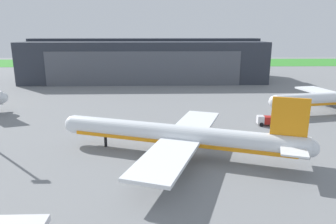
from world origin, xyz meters
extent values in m
plane|color=slate|center=(0.00, 0.00, 0.00)|extent=(440.00, 440.00, 0.00)
cube|color=#36892E|center=(0.00, 173.76, 0.04)|extent=(440.00, 56.00, 0.08)
cube|color=#2D333D|center=(-12.84, 93.54, 8.82)|extent=(105.22, 39.77, 17.64)
cube|color=#4C515B|center=(-12.84, 73.50, 7.06)|extent=(79.97, 0.30, 14.11)
cube|color=#2D333D|center=(-12.84, 93.54, 18.24)|extent=(105.22, 9.55, 1.20)
cylinder|color=silver|center=(-3.26, -2.14, 3.96)|extent=(42.12, 18.14, 3.63)
sphere|color=silver|center=(-23.70, 5.22, 3.96)|extent=(3.48, 3.48, 3.48)
sphere|color=silver|center=(17.19, -9.51, 3.96)|extent=(2.83, 2.83, 2.83)
cube|color=orange|center=(-3.26, -2.14, 2.96)|extent=(38.86, 16.99, 0.63)
cube|color=orange|center=(13.92, -8.33, 8.86)|extent=(5.45, 2.29, 6.16)
cube|color=silver|center=(15.66, -6.05, 4.32)|extent=(5.40, 6.10, 0.28)
cube|color=silver|center=(13.81, -11.20, 4.32)|extent=(5.40, 6.10, 0.28)
cube|color=silver|center=(0.85, 6.70, 3.51)|extent=(12.45, 18.75, 0.56)
cube|color=silver|center=(-5.73, -11.58, 3.51)|extent=(12.45, 18.75, 0.56)
cylinder|color=gray|center=(-0.37, 5.66, 2.21)|extent=(3.92, 3.04, 1.99)
cylinder|color=gray|center=(-6.01, -9.99, 2.21)|extent=(3.92, 3.04, 1.99)
cylinder|color=black|center=(-17.16, 2.86, 1.07)|extent=(0.56, 0.56, 2.15)
cylinder|color=black|center=(-0.98, -0.94, 1.07)|extent=(0.56, 0.56, 2.15)
cylinder|color=black|center=(-2.27, -4.52, 1.07)|extent=(0.56, 0.56, 2.15)
sphere|color=silver|center=(-49.95, 30.78, 4.16)|extent=(2.98, 2.98, 2.98)
sphere|color=silver|center=(23.82, 23.81, 4.08)|extent=(3.42, 3.42, 3.42)
cube|color=silver|center=(44.40, 38.43, 3.63)|extent=(10.46, 20.19, 0.56)
cylinder|color=gray|center=(43.90, 36.77, 2.35)|extent=(3.69, 2.55, 1.96)
cylinder|color=black|center=(30.75, 25.11, 1.15)|extent=(0.56, 0.56, 2.30)
cube|color=silver|center=(17.63, 16.15, 1.41)|extent=(1.68, 2.08, 1.89)
cube|color=#AD1E19|center=(19.82, 15.95, 1.34)|extent=(3.06, 2.20, 1.76)
cylinder|color=black|center=(17.85, 17.19, 0.46)|extent=(0.94, 0.34, 0.92)
cylinder|color=black|center=(17.66, 15.08, 0.46)|extent=(0.94, 0.34, 0.92)
cylinder|color=black|center=(20.48, 16.95, 0.46)|extent=(0.94, 0.34, 0.92)
cylinder|color=black|center=(20.29, 14.84, 0.46)|extent=(0.94, 0.34, 0.92)
camera|label=1|loc=(-6.76, -55.01, 21.87)|focal=33.35mm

